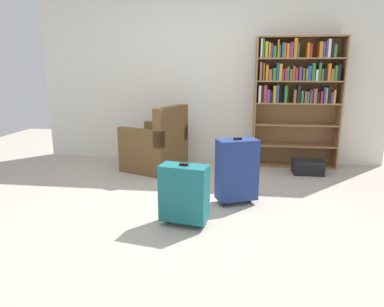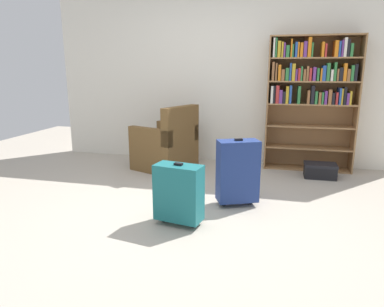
{
  "view_description": "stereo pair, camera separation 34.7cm",
  "coord_description": "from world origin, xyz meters",
  "px_view_note": "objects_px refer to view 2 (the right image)",
  "views": [
    {
      "loc": [
        0.45,
        -3.11,
        1.37
      ],
      "look_at": [
        -0.0,
        0.24,
        0.55
      ],
      "focal_mm": 32.25,
      "sensor_mm": 36.0,
      "label": 1
    },
    {
      "loc": [
        0.79,
        -3.04,
        1.37
      ],
      "look_at": [
        -0.0,
        0.24,
        0.55
      ],
      "focal_mm": 32.25,
      "sensor_mm": 36.0,
      "label": 2
    }
  ],
  "objects_px": {
    "bookshelf": "(310,91)",
    "storage_box": "(320,170)",
    "suitcase_navy_blue": "(238,171)",
    "suitcase_teal": "(179,193)",
    "mug": "(195,170)",
    "armchair": "(167,147)"
  },
  "relations": [
    {
      "from": "suitcase_teal",
      "to": "bookshelf",
      "type": "bearing_deg",
      "value": 60.2
    },
    {
      "from": "bookshelf",
      "to": "armchair",
      "type": "distance_m",
      "value": 2.11
    },
    {
      "from": "armchair",
      "to": "suitcase_teal",
      "type": "relative_size",
      "value": 1.57
    },
    {
      "from": "mug",
      "to": "storage_box",
      "type": "relative_size",
      "value": 0.3
    },
    {
      "from": "storage_box",
      "to": "bookshelf",
      "type": "bearing_deg",
      "value": 111.65
    },
    {
      "from": "mug",
      "to": "suitcase_navy_blue",
      "type": "distance_m",
      "value": 1.23
    },
    {
      "from": "bookshelf",
      "to": "armchair",
      "type": "height_order",
      "value": "bookshelf"
    },
    {
      "from": "armchair",
      "to": "mug",
      "type": "xyz_separation_m",
      "value": [
        0.45,
        -0.16,
        -0.27
      ]
    },
    {
      "from": "mug",
      "to": "storage_box",
      "type": "height_order",
      "value": "storage_box"
    },
    {
      "from": "suitcase_teal",
      "to": "storage_box",
      "type": "bearing_deg",
      "value": 51.64
    },
    {
      "from": "storage_box",
      "to": "suitcase_navy_blue",
      "type": "xyz_separation_m",
      "value": [
        -0.95,
        -1.19,
        0.27
      ]
    },
    {
      "from": "bookshelf",
      "to": "suitcase_navy_blue",
      "type": "bearing_deg",
      "value": -116.39
    },
    {
      "from": "bookshelf",
      "to": "storage_box",
      "type": "height_order",
      "value": "bookshelf"
    },
    {
      "from": "bookshelf",
      "to": "suitcase_navy_blue",
      "type": "height_order",
      "value": "bookshelf"
    },
    {
      "from": "mug",
      "to": "suitcase_teal",
      "type": "relative_size",
      "value": 0.21
    },
    {
      "from": "armchair",
      "to": "suitcase_teal",
      "type": "height_order",
      "value": "armchair"
    },
    {
      "from": "bookshelf",
      "to": "storage_box",
      "type": "relative_size",
      "value": 4.47
    },
    {
      "from": "suitcase_navy_blue",
      "to": "suitcase_teal",
      "type": "xyz_separation_m",
      "value": [
        -0.46,
        -0.59,
        -0.06
      ]
    },
    {
      "from": "suitcase_teal",
      "to": "armchair",
      "type": "bearing_deg",
      "value": 110.9
    },
    {
      "from": "bookshelf",
      "to": "suitcase_navy_blue",
      "type": "distance_m",
      "value": 1.92
    },
    {
      "from": "suitcase_navy_blue",
      "to": "suitcase_teal",
      "type": "height_order",
      "value": "suitcase_navy_blue"
    },
    {
      "from": "mug",
      "to": "suitcase_teal",
      "type": "bearing_deg",
      "value": -82.23
    }
  ]
}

